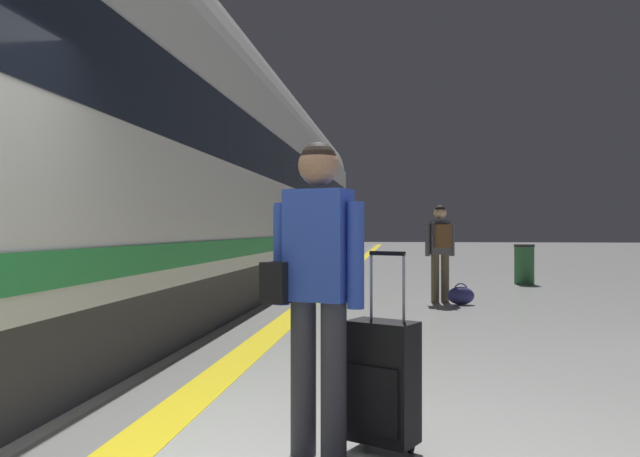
{
  "coord_description": "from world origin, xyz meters",
  "views": [
    {
      "loc": [
        0.8,
        -2.66,
        1.25
      ],
      "look_at": [
        -0.06,
        4.26,
        1.26
      ],
      "focal_mm": 35.4,
      "sensor_mm": 36.0,
      "label": 1
    }
  ],
  "objects_px": {
    "high_speed_train": "(165,149)",
    "waste_bin": "(524,264)",
    "passenger_near": "(440,245)",
    "traveller_foreground": "(315,275)",
    "duffel_bag_near": "(461,295)",
    "rolling_suitcase_foreground": "(382,381)"
  },
  "relations": [
    {
      "from": "rolling_suitcase_foreground",
      "to": "duffel_bag_near",
      "type": "height_order",
      "value": "rolling_suitcase_foreground"
    },
    {
      "from": "passenger_near",
      "to": "waste_bin",
      "type": "relative_size",
      "value": 1.83
    },
    {
      "from": "duffel_bag_near",
      "to": "high_speed_train",
      "type": "bearing_deg",
      "value": -164.73
    },
    {
      "from": "traveller_foreground",
      "to": "waste_bin",
      "type": "xyz_separation_m",
      "value": [
        3.31,
        11.41,
        -0.54
      ]
    },
    {
      "from": "high_speed_train",
      "to": "passenger_near",
      "type": "relative_size",
      "value": 20.77
    },
    {
      "from": "passenger_near",
      "to": "traveller_foreground",
      "type": "bearing_deg",
      "value": -98.89
    },
    {
      "from": "rolling_suitcase_foreground",
      "to": "waste_bin",
      "type": "distance_m",
      "value": 11.67
    },
    {
      "from": "duffel_bag_near",
      "to": "waste_bin",
      "type": "distance_m",
      "value": 4.57
    },
    {
      "from": "passenger_near",
      "to": "duffel_bag_near",
      "type": "height_order",
      "value": "passenger_near"
    },
    {
      "from": "waste_bin",
      "to": "passenger_near",
      "type": "bearing_deg",
      "value": -118.7
    },
    {
      "from": "traveller_foreground",
      "to": "passenger_near",
      "type": "distance_m",
      "value": 7.58
    },
    {
      "from": "high_speed_train",
      "to": "rolling_suitcase_foreground",
      "type": "relative_size",
      "value": 30.7
    },
    {
      "from": "rolling_suitcase_foreground",
      "to": "waste_bin",
      "type": "xyz_separation_m",
      "value": [
        2.95,
        11.29,
        0.06
      ]
    },
    {
      "from": "traveller_foreground",
      "to": "duffel_bag_near",
      "type": "distance_m",
      "value": 7.43
    },
    {
      "from": "traveller_foreground",
      "to": "rolling_suitcase_foreground",
      "type": "bearing_deg",
      "value": 17.58
    },
    {
      "from": "rolling_suitcase_foreground",
      "to": "waste_bin",
      "type": "bearing_deg",
      "value": 75.36
    },
    {
      "from": "high_speed_train",
      "to": "waste_bin",
      "type": "bearing_deg",
      "value": 40.15
    },
    {
      "from": "passenger_near",
      "to": "duffel_bag_near",
      "type": "bearing_deg",
      "value": -39.97
    },
    {
      "from": "high_speed_train",
      "to": "waste_bin",
      "type": "xyz_separation_m",
      "value": [
        6.45,
        5.44,
        -2.05
      ]
    },
    {
      "from": "rolling_suitcase_foreground",
      "to": "traveller_foreground",
      "type": "bearing_deg",
      "value": -162.42
    },
    {
      "from": "high_speed_train",
      "to": "passenger_near",
      "type": "bearing_deg",
      "value": 19.51
    },
    {
      "from": "high_speed_train",
      "to": "duffel_bag_near",
      "type": "relative_size",
      "value": 78.6
    }
  ]
}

